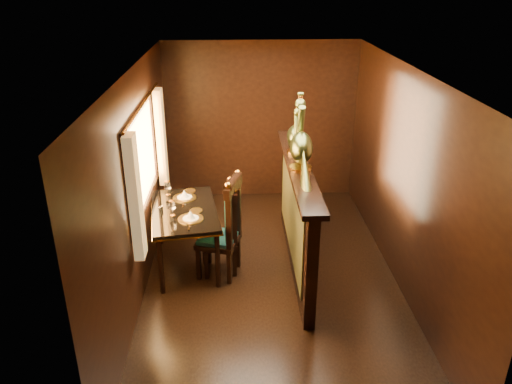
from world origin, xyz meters
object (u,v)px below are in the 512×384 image
dining_table (184,214)px  peacock_right (296,127)px  chair_left (227,225)px  chair_right (227,225)px  peacock_left (302,134)px

dining_table → peacock_right: peacock_right is taller
chair_left → peacock_right: bearing=51.7°
dining_table → chair_right: 0.55m
peacock_right → chair_left: bearing=-144.9°
peacock_right → peacock_left: bearing=-90.0°
chair_left → peacock_left: 1.38m
dining_table → chair_left: bearing=-35.3°
dining_table → chair_left: 0.60m
dining_table → peacock_left: (1.38, -0.25, 1.08)m
peacock_right → chair_right: bearing=-150.9°
chair_right → peacock_left: bearing=-13.8°
chair_right → peacock_left: 1.45m
chair_left → chair_right: bearing=110.6°
dining_table → peacock_left: 1.77m
peacock_left → chair_right: bearing=173.5°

